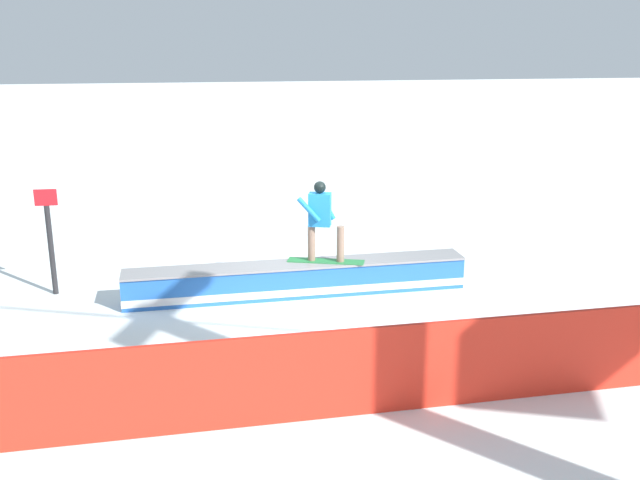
{
  "coord_description": "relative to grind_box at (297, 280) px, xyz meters",
  "views": [
    {
      "loc": [
        1.55,
        12.55,
        4.74
      ],
      "look_at": [
        -0.27,
        0.99,
        1.34
      ],
      "focal_mm": 40.24,
      "sensor_mm": 36.0,
      "label": 1
    }
  ],
  "objects": [
    {
      "name": "safety_fence",
      "position": [
        0.0,
        4.49,
        0.32
      ],
      "size": [
        13.81,
        0.67,
        1.2
      ],
      "primitive_type": "cube",
      "rotation": [
        0.0,
        0.0,
        0.04
      ],
      "color": "red",
      "rests_on": "ground_plane"
    },
    {
      "name": "trail_marker",
      "position": [
        4.5,
        -0.76,
        0.79
      ],
      "size": [
        0.4,
        0.1,
        2.01
      ],
      "color": "#262628",
      "rests_on": "ground_plane"
    },
    {
      "name": "snowboarder",
      "position": [
        -0.46,
        -0.05,
        1.17
      ],
      "size": [
        1.46,
        0.7,
        1.52
      ],
      "color": "#288141",
      "rests_on": "grind_box"
    },
    {
      "name": "ground_plane",
      "position": [
        0.0,
        0.0,
        -0.28
      ],
      "size": [
        120.0,
        120.0,
        0.0
      ],
      "primitive_type": "plane",
      "color": "white"
    },
    {
      "name": "grind_box",
      "position": [
        0.0,
        0.0,
        0.0
      ],
      "size": [
        6.4,
        0.93,
        0.62
      ],
      "color": "blue",
      "rests_on": "ground_plane"
    }
  ]
}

